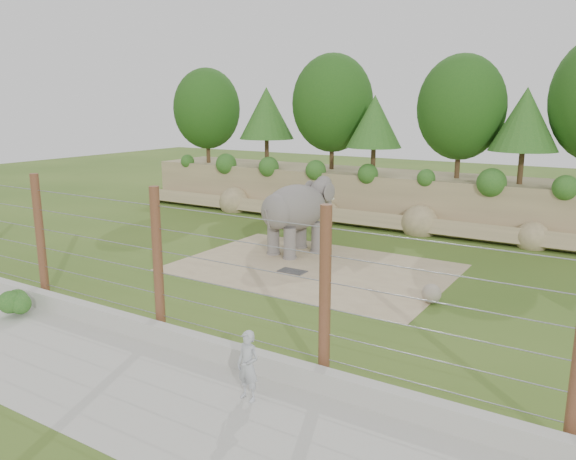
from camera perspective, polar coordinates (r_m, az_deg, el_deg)
The scene contains 11 objects.
ground at distance 19.08m, azimuth -3.20°, elevation -5.82°, with size 90.00×90.00×0.00m, color #3C5C1D.
back_embankment at distance 29.23m, azimuth 12.27°, elevation 8.34°, with size 30.00×5.52×8.77m.
dirt_patch at distance 21.24m, azimuth 2.58°, elevation -3.84°, with size 10.00×7.00×0.02m, color tan.
drain_grate at distance 20.69m, azimuth 0.45°, elevation -4.21°, with size 1.00×0.60×0.03m, color #262628.
elephant at distance 22.93m, azimuth 0.77°, elevation 1.25°, with size 1.58×3.70×2.99m, color #67615C, non-canonical shape.
stone_ball at distance 18.01m, azimuth 14.36°, elevation -6.28°, with size 0.61×0.61×0.61m, color gray.
retaining_wall at distance 15.44m, azimuth -14.09°, elevation -9.81°, with size 26.00×0.35×0.50m, color beige.
walkway at distance 14.36m, azimuth -19.89°, elevation -13.05°, with size 26.00×4.00×0.01m, color beige.
barrier_fence at distance 15.20m, azimuth -13.09°, elevation -3.13°, with size 20.26×0.26×4.00m.
walkway_shrub at distance 18.24m, azimuth -25.67°, elevation -6.72°, with size 0.76×0.76×0.76m, color #225C1F.
zookeeper at distance 11.97m, azimuth -4.09°, elevation -13.59°, with size 0.55×0.36×1.51m, color silver.
Camera 1 is at (10.45, -14.76, 6.08)m, focal length 35.00 mm.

